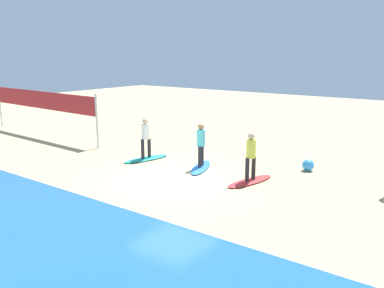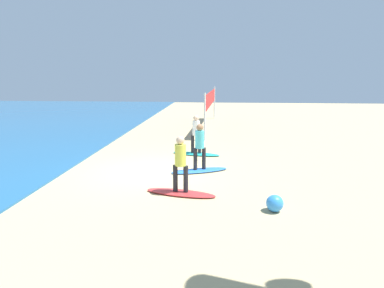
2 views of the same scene
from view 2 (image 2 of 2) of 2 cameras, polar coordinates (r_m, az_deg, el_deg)
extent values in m
plane|color=tan|center=(12.16, -7.11, -4.65)|extent=(60.00, 60.00, 0.00)
ellipsoid|color=red|center=(9.81, -1.95, -8.35)|extent=(1.00, 2.17, 0.09)
cylinder|color=#232328|center=(9.72, -2.87, -5.84)|extent=(0.14, 0.14, 0.78)
cylinder|color=#232328|center=(9.62, -1.07, -6.02)|extent=(0.14, 0.14, 0.78)
cylinder|color=#E0E04C|center=(9.48, -2.00, -1.90)|extent=(0.32, 0.32, 0.62)
sphere|color=beige|center=(9.39, -2.02, 0.65)|extent=(0.24, 0.24, 0.24)
ellipsoid|color=blue|center=(12.00, 1.30, -4.55)|extent=(1.30, 2.16, 0.09)
cylinder|color=#232328|center=(11.84, 0.58, -2.59)|extent=(0.14, 0.14, 0.78)
cylinder|color=#232328|center=(11.94, 2.04, -2.48)|extent=(0.14, 0.14, 0.78)
cylinder|color=#4CC6D1|center=(11.73, 1.33, 0.78)|extent=(0.32, 0.32, 0.62)
sphere|color=#9E704C|center=(11.66, 1.34, 2.85)|extent=(0.24, 0.24, 0.24)
ellipsoid|color=teal|center=(14.48, 0.70, -1.69)|extent=(1.02, 2.17, 0.09)
cylinder|color=#232328|center=(14.43, 0.09, 0.04)|extent=(0.14, 0.14, 0.78)
cylinder|color=#232328|center=(14.34, 1.31, -0.04)|extent=(0.14, 0.14, 0.78)
cylinder|color=white|center=(14.25, 0.71, 2.75)|extent=(0.32, 0.32, 0.62)
sphere|color=beige|center=(14.19, 0.71, 4.47)|extent=(0.24, 0.24, 0.24)
cylinder|color=silver|center=(17.42, 2.19, 4.64)|extent=(0.10, 0.10, 2.50)
cylinder|color=silver|center=(26.35, 3.85, 7.07)|extent=(0.10, 0.10, 2.50)
cube|color=red|center=(21.82, 3.20, 7.80)|extent=(8.99, 0.42, 0.90)
sphere|color=#338CE5|center=(8.84, 13.98, -9.82)|extent=(0.44, 0.44, 0.44)
camera|label=1|loc=(13.28, -74.73, 7.08)|focal=38.66mm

